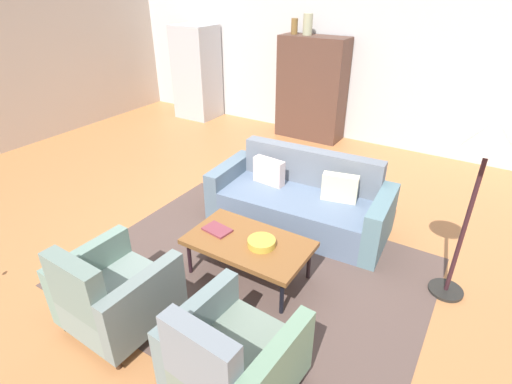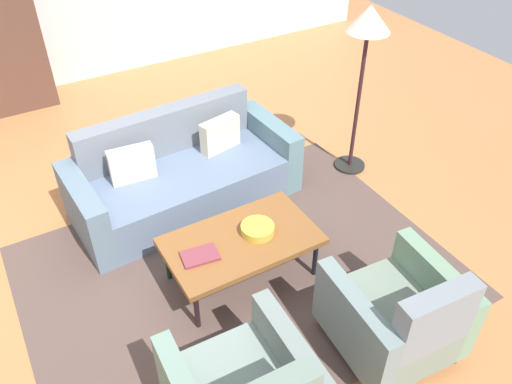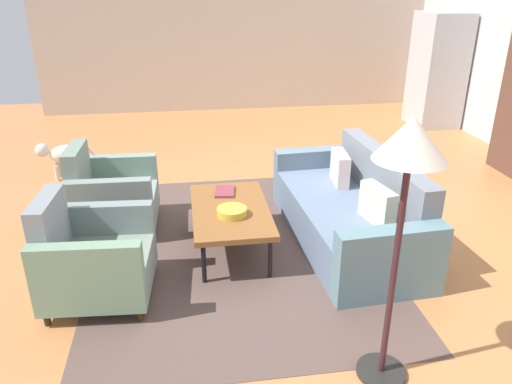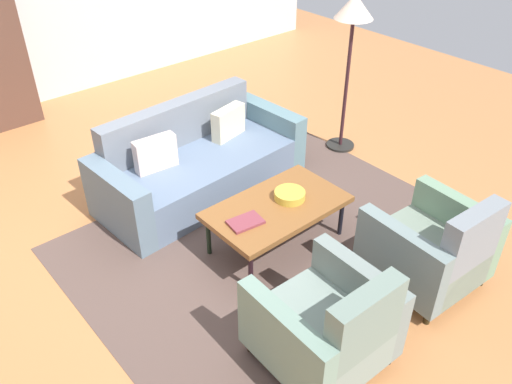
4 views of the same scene
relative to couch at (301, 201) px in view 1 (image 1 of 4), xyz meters
The scene contains 14 objects.
ground_plane 0.75m from the couch, 135.06° to the right, with size 11.73×11.73×0.00m, color #BC7743.
wall_back 3.36m from the couch, 98.96° to the left, with size 9.77×0.12×2.80m, color silver.
area_rug 1.17m from the couch, 89.75° to the right, with size 3.40×2.60×0.01m, color brown.
couch is the anchor object (origin of this frame).
coffee_table 1.19m from the couch, 89.76° to the right, with size 1.20×0.70×0.42m.
armchair_left 2.43m from the couch, 104.24° to the right, with size 0.83×0.83×0.88m.
armchair_right 2.43m from the couch, 75.68° to the right, with size 0.85×0.85×0.88m.
fruit_bowl 1.21m from the couch, 82.61° to the right, with size 0.27×0.27×0.07m, color gold.
book_stack 1.26m from the couch, 106.55° to the right, with size 0.30×0.22×0.02m.
cabinet 3.09m from the couch, 113.16° to the left, with size 1.20×0.51×1.80m.
vase_tall 3.60m from the couch, 119.79° to the left, with size 0.12×0.12×0.26m, color olive.
vase_round 3.52m from the couch, 115.76° to the left, with size 0.16×0.16×0.34m, color #AFB18A.
refrigerator 4.66m from the couch, 144.51° to the left, with size 0.80×0.73×1.85m.
floor_lamp 2.14m from the couch, 12.36° to the right, with size 0.40×0.40×1.72m.
Camera 1 is at (2.22, -3.32, 2.68)m, focal length 27.75 mm.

